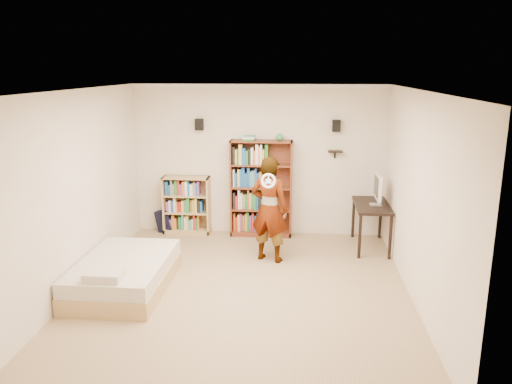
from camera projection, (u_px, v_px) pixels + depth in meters
ground at (244, 289)px, 6.88m from camera, size 4.50×5.00×0.01m
room_shell at (243, 164)px, 6.45m from camera, size 4.52×5.02×2.71m
crown_molding at (242, 93)px, 6.23m from camera, size 4.50×5.00×0.06m
speaker_left at (199, 124)px, 8.80m from camera, size 0.14×0.12×0.20m
speaker_right at (336, 126)px, 8.60m from camera, size 0.14×0.12×0.20m
wall_shelf at (335, 151)px, 8.72m from camera, size 0.25×0.16×0.02m
tall_bookshelf at (261, 189)px, 8.93m from camera, size 1.10×0.32×1.74m
low_bookshelf at (187, 205)px, 9.13m from camera, size 0.85×0.32×1.06m
computer_desk at (371, 226)px, 8.40m from camera, size 0.56×1.12×0.76m
imac at (376, 190)px, 8.20m from camera, size 0.18×0.53×0.52m
daybed at (124, 270)px, 6.86m from camera, size 1.17×1.81×0.53m
person at (269, 209)px, 7.74m from camera, size 0.71×0.59×1.67m
wii_wheel at (268, 181)px, 7.31m from camera, size 0.23×0.09×0.23m
navy_bag at (165, 221)px, 9.24m from camera, size 0.37×0.30×0.43m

